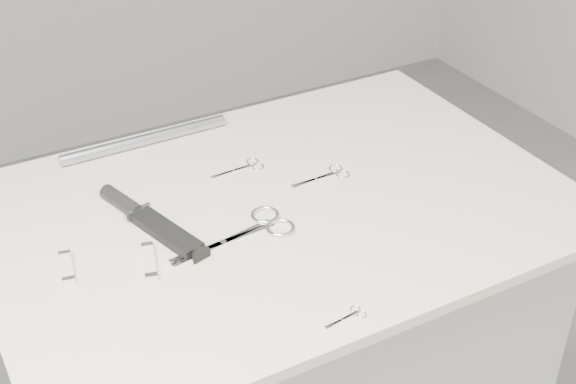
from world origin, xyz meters
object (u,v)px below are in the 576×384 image
embroidery_scissors_a (329,175)px  tiny_scissors (349,316)px  sheathed_knife (145,218)px  embroidery_scissors_b (245,167)px  pocket_knife_b (67,268)px  pocket_knife_a (149,262)px  large_shears (255,229)px  metal_rail (145,140)px

embroidery_scissors_a → tiny_scissors: 0.38m
sheathed_knife → embroidery_scissors_b: bearing=-87.2°
tiny_scissors → pocket_knife_b: size_ratio=0.89×
embroidery_scissors_a → pocket_knife_b: pocket_knife_b is taller
tiny_scissors → pocket_knife_a: bearing=122.5°
large_shears → pocket_knife_a: pocket_knife_a is taller
embroidery_scissors_b → pocket_knife_b: bearing=-162.3°
pocket_knife_b → embroidery_scissors_a: bearing=-74.7°
embroidery_scissors_b → embroidery_scissors_a: bearing=-41.5°
pocket_knife_b → metal_rail: size_ratio=0.23×
metal_rail → tiny_scissors: bearing=-82.4°
sheathed_knife → pocket_knife_b: sheathed_knife is taller
pocket_knife_b → metal_rail: bearing=-27.5°
embroidery_scissors_a → pocket_knife_a: (-0.38, -0.09, 0.00)m
embroidery_scissors_a → embroidery_scissors_b: 0.16m
tiny_scissors → pocket_knife_a: size_ratio=0.76×
tiny_scissors → sheathed_knife: sheathed_knife is taller
pocket_knife_b → pocket_knife_a: bearing=-101.5°
metal_rail → pocket_knife_b: bearing=-128.0°
embroidery_scissors_b → tiny_scissors: 0.44m
embroidery_scissors_b → sheathed_knife: (-0.22, -0.08, 0.01)m
tiny_scissors → metal_rail: bearing=90.6°
sheathed_knife → metal_rail: (0.09, 0.25, 0.00)m
large_shears → pocket_knife_a: size_ratio=2.42×
pocket_knife_b → metal_rail: 0.39m
embroidery_scissors_b → sheathed_knife: sheathed_knife is taller
embroidery_scissors_a → embroidery_scissors_b: (-0.12, 0.10, -0.00)m
tiny_scissors → pocket_knife_a: pocket_knife_a is taller
pocket_knife_a → pocket_knife_b: 0.13m
large_shears → sheathed_knife: (-0.15, 0.11, 0.01)m
large_shears → pocket_knife_a: bearing=173.5°
embroidery_scissors_a → pocket_knife_b: 0.50m
large_shears → pocket_knife_a: 0.18m
pocket_knife_a → metal_rail: metal_rail is taller
embroidery_scissors_a → pocket_knife_a: 0.39m
embroidery_scissors_a → tiny_scissors: (-0.17, -0.34, -0.00)m
embroidery_scissors_a → metal_rail: 0.37m
sheathed_knife → pocket_knife_a: (-0.03, -0.11, -0.00)m
embroidery_scissors_a → pocket_knife_a: size_ratio=1.28×
embroidery_scissors_a → sheathed_knife: (-0.34, 0.02, 0.01)m
embroidery_scissors_b → tiny_scissors: bearing=-99.2°
large_shears → pocket_knife_b: pocket_knife_b is taller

